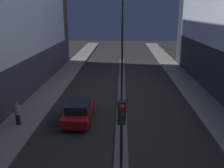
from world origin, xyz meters
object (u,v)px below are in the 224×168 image
(street_lamp, at_px, (122,24))
(traffic_light_near, at_px, (121,133))
(pedestrian_on_left_sidewalk, at_px, (17,113))
(car_left_lane, at_px, (79,111))
(traffic_light_mid, at_px, (122,44))

(street_lamp, bearing_deg, traffic_light_near, -90.00)
(traffic_light_near, distance_m, pedestrian_on_left_sidewalk, 10.88)
(street_lamp, height_order, car_left_lane, street_lamp)
(traffic_light_mid, height_order, pedestrian_on_left_sidewalk, traffic_light_mid)
(traffic_light_mid, xyz_separation_m, pedestrian_on_left_sidewalk, (-7.40, -18.52, -2.52))
(traffic_light_near, relative_size, pedestrian_on_left_sidewalk, 2.75)
(traffic_light_near, xyz_separation_m, pedestrian_on_left_sidewalk, (-7.40, 7.57, -2.52))
(traffic_light_mid, height_order, street_lamp, street_lamp)
(street_lamp, relative_size, car_left_lane, 1.97)
(traffic_light_near, xyz_separation_m, car_left_lane, (-3.20, 8.72, -2.78))
(car_left_lane, relative_size, pedestrian_on_left_sidewalk, 2.77)
(traffic_light_near, relative_size, car_left_lane, 0.99)
(traffic_light_mid, distance_m, car_left_lane, 17.88)
(street_lamp, bearing_deg, traffic_light_mid, 90.00)
(street_lamp, distance_m, car_left_lane, 7.69)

